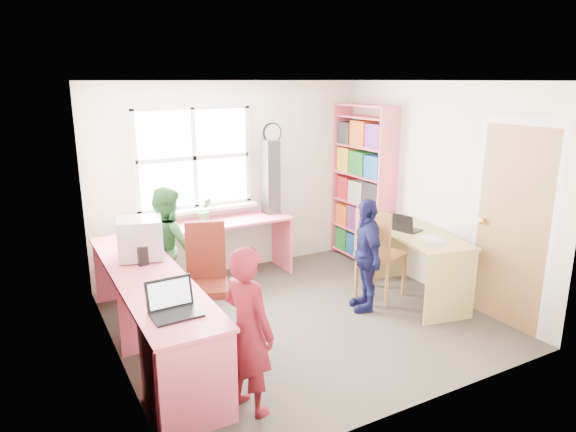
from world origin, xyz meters
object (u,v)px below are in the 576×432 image
object	(u,v)px
crt_monitor	(141,239)
person_navy	(366,255)
cd_tower	(271,177)
l_desk	(184,316)
swivel_chair	(207,284)
bookshelf	(362,188)
right_desk	(418,251)
potted_plant	(205,210)
laptop_right	(404,227)
person_green	(169,248)
person_red	(248,330)
wooden_chair	(378,250)
laptop_left	(173,306)

from	to	relation	value
crt_monitor	person_navy	bearing A→B (deg)	-2.59
cd_tower	person_navy	distance (m)	1.72
l_desk	swivel_chair	distance (m)	0.70
bookshelf	person_navy	xyz separation A→B (m)	(-0.90, -1.30, -0.39)
right_desk	bookshelf	distance (m)	1.43
right_desk	potted_plant	world-z (taller)	potted_plant
bookshelf	crt_monitor	distance (m)	3.17
bookshelf	laptop_right	world-z (taller)	bookshelf
crt_monitor	cd_tower	xyz separation A→B (m)	(1.87, 0.95, 0.26)
laptop_right	person_navy	distance (m)	0.63
l_desk	person_green	bearing A→B (deg)	79.19
laptop_right	person_green	bearing A→B (deg)	52.53
swivel_chair	crt_monitor	world-z (taller)	crt_monitor
bookshelf	person_navy	bearing A→B (deg)	-124.80
l_desk	cd_tower	distance (m)	2.57
bookshelf	person_red	world-z (taller)	bookshelf
swivel_chair	person_red	xyz separation A→B (m)	(-0.19, -1.40, 0.19)
swivel_chair	laptop_right	world-z (taller)	swivel_chair
wooden_chair	person_green	distance (m)	2.29
wooden_chair	cd_tower	size ratio (longest dim) A/B	1.13
person_green	laptop_right	bearing A→B (deg)	-121.49
person_red	person_green	bearing A→B (deg)	-19.15
wooden_chair	person_red	bearing A→B (deg)	-172.51
right_desk	wooden_chair	distance (m)	0.46
swivel_chair	person_navy	distance (m)	1.69
l_desk	person_red	xyz separation A→B (m)	(0.23, -0.83, 0.19)
crt_monitor	person_green	xyz separation A→B (m)	(0.38, 0.43, -0.28)
l_desk	potted_plant	bearing A→B (deg)	64.23
wooden_chair	laptop_right	bearing A→B (deg)	-32.53
crt_monitor	person_navy	world-z (taller)	person_navy
bookshelf	crt_monitor	xyz separation A→B (m)	(-3.10, -0.67, -0.05)
bookshelf	wooden_chair	xyz separation A→B (m)	(-0.62, -1.14, -0.43)
laptop_left	laptop_right	size ratio (longest dim) A/B	1.01
swivel_chair	laptop_right	bearing A→B (deg)	10.88
swivel_chair	crt_monitor	distance (m)	0.78
l_desk	right_desk	world-z (taller)	right_desk
bookshelf	cd_tower	size ratio (longest dim) A/B	2.25
l_desk	person_navy	distance (m)	2.07
bookshelf	swivel_chair	bearing A→B (deg)	-160.43
potted_plant	l_desk	bearing A→B (deg)	-115.77
laptop_right	person_red	bearing A→B (deg)	98.75
right_desk	person_green	world-z (taller)	person_green
person_green	person_navy	world-z (taller)	person_green
cd_tower	person_red	size ratio (longest dim) A/B	0.72
l_desk	potted_plant	distance (m)	1.95
swivel_chair	wooden_chair	xyz separation A→B (m)	(1.92, -0.24, 0.11)
l_desk	laptop_right	bearing A→B (deg)	5.79
laptop_left	cd_tower	size ratio (longest dim) A/B	0.39
right_desk	person_red	xyz separation A→B (m)	(-2.51, -0.96, 0.09)
bookshelf	crt_monitor	world-z (taller)	bookshelf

